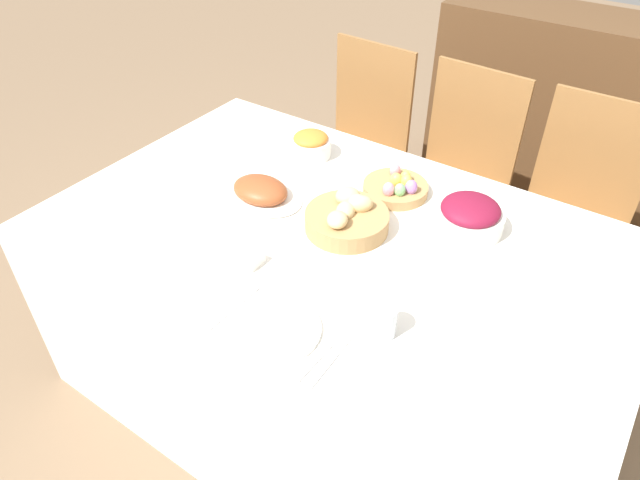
{
  "coord_description": "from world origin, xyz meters",
  "views": [
    {
      "loc": [
        0.75,
        -1.17,
        1.85
      ],
      "look_at": [
        0.01,
        -0.09,
        0.79
      ],
      "focal_mm": 32.0,
      "sensor_mm": 36.0,
      "label": 1
    }
  ],
  "objects_px": {
    "chair_far_center": "(456,173)",
    "drinking_cup": "(383,321)",
    "beet_salad_bowl": "(469,216)",
    "knife": "(322,355)",
    "dinner_plate": "(276,330)",
    "carrot_bowl": "(311,145)",
    "egg_basket": "(397,187)",
    "ham_platter": "(261,191)",
    "bread_basket": "(347,218)",
    "sideboard": "(575,112)",
    "butter_dish": "(245,257)",
    "spoon": "(332,360)",
    "chair_far_right": "(572,210)",
    "chair_far_left": "(357,141)",
    "fork": "(234,308)"
  },
  "relations": [
    {
      "from": "egg_basket",
      "to": "dinner_plate",
      "type": "distance_m",
      "value": 0.73
    },
    {
      "from": "chair_far_right",
      "to": "butter_dish",
      "type": "distance_m",
      "value": 1.41
    },
    {
      "from": "chair_far_right",
      "to": "drinking_cup",
      "type": "height_order",
      "value": "chair_far_right"
    },
    {
      "from": "chair_far_left",
      "to": "egg_basket",
      "type": "relative_size",
      "value": 4.28
    },
    {
      "from": "sideboard",
      "to": "bread_basket",
      "type": "height_order",
      "value": "sideboard"
    },
    {
      "from": "ham_platter",
      "to": "dinner_plate",
      "type": "height_order",
      "value": "ham_platter"
    },
    {
      "from": "beet_salad_bowl",
      "to": "dinner_plate",
      "type": "xyz_separation_m",
      "value": [
        -0.23,
        -0.68,
        -0.05
      ]
    },
    {
      "from": "chair_far_center",
      "to": "drinking_cup",
      "type": "distance_m",
      "value": 1.29
    },
    {
      "from": "ham_platter",
      "to": "chair_far_center",
      "type": "bearing_deg",
      "value": 69.48
    },
    {
      "from": "drinking_cup",
      "to": "bread_basket",
      "type": "bearing_deg",
      "value": 133.8
    },
    {
      "from": "carrot_bowl",
      "to": "dinner_plate",
      "type": "distance_m",
      "value": 0.89
    },
    {
      "from": "sideboard",
      "to": "spoon",
      "type": "relative_size",
      "value": 7.66
    },
    {
      "from": "spoon",
      "to": "chair_far_center",
      "type": "bearing_deg",
      "value": 98.48
    },
    {
      "from": "chair_far_center",
      "to": "sideboard",
      "type": "relative_size",
      "value": 0.64
    },
    {
      "from": "chair_far_right",
      "to": "knife",
      "type": "distance_m",
      "value": 1.42
    },
    {
      "from": "beet_salad_bowl",
      "to": "ham_platter",
      "type": "bearing_deg",
      "value": -160.26
    },
    {
      "from": "ham_platter",
      "to": "beet_salad_bowl",
      "type": "xyz_separation_m",
      "value": [
        0.65,
        0.23,
        0.03
      ]
    },
    {
      "from": "chair_far_center",
      "to": "dinner_plate",
      "type": "bearing_deg",
      "value": -83.18
    },
    {
      "from": "bread_basket",
      "to": "sideboard",
      "type": "bearing_deg",
      "value": 81.5
    },
    {
      "from": "bread_basket",
      "to": "knife",
      "type": "xyz_separation_m",
      "value": [
        0.22,
        -0.47,
        -0.04
      ]
    },
    {
      "from": "dinner_plate",
      "to": "knife",
      "type": "relative_size",
      "value": 1.2
    },
    {
      "from": "chair_far_center",
      "to": "chair_far_right",
      "type": "bearing_deg",
      "value": 3.89
    },
    {
      "from": "carrot_bowl",
      "to": "drinking_cup",
      "type": "relative_size",
      "value": 1.7
    },
    {
      "from": "egg_basket",
      "to": "butter_dish",
      "type": "height_order",
      "value": "egg_basket"
    },
    {
      "from": "sideboard",
      "to": "fork",
      "type": "relative_size",
      "value": 7.66
    },
    {
      "from": "bread_basket",
      "to": "fork",
      "type": "xyz_separation_m",
      "value": [
        -0.06,
        -0.47,
        -0.04
      ]
    },
    {
      "from": "chair_far_center",
      "to": "drinking_cup",
      "type": "xyz_separation_m",
      "value": [
        0.3,
        -1.22,
        0.3
      ]
    },
    {
      "from": "spoon",
      "to": "chair_far_left",
      "type": "bearing_deg",
      "value": 117.35
    },
    {
      "from": "chair_far_center",
      "to": "knife",
      "type": "height_order",
      "value": "chair_far_center"
    },
    {
      "from": "chair_far_right",
      "to": "egg_basket",
      "type": "xyz_separation_m",
      "value": [
        -0.48,
        -0.64,
        0.28
      ]
    },
    {
      "from": "chair_far_left",
      "to": "butter_dish",
      "type": "xyz_separation_m",
      "value": [
        0.34,
        -1.2,
        0.27
      ]
    },
    {
      "from": "dinner_plate",
      "to": "drinking_cup",
      "type": "relative_size",
      "value": 2.61
    },
    {
      "from": "dinner_plate",
      "to": "butter_dish",
      "type": "height_order",
      "value": "butter_dish"
    },
    {
      "from": "spoon",
      "to": "butter_dish",
      "type": "xyz_separation_m",
      "value": [
        -0.42,
        0.17,
        0.01
      ]
    },
    {
      "from": "butter_dish",
      "to": "egg_basket",
      "type": "bearing_deg",
      "value": 70.87
    },
    {
      "from": "spoon",
      "to": "butter_dish",
      "type": "height_order",
      "value": "butter_dish"
    },
    {
      "from": "egg_basket",
      "to": "ham_platter",
      "type": "xyz_separation_m",
      "value": [
        -0.37,
        -0.28,
        -0.0
      ]
    },
    {
      "from": "egg_basket",
      "to": "knife",
      "type": "relative_size",
      "value": 1.14
    },
    {
      "from": "butter_dish",
      "to": "chair_far_center",
      "type": "bearing_deg",
      "value": 81.81
    },
    {
      "from": "dinner_plate",
      "to": "chair_far_right",
      "type": "bearing_deg",
      "value": 72.33
    },
    {
      "from": "bread_basket",
      "to": "drinking_cup",
      "type": "xyz_separation_m",
      "value": [
        0.31,
        -0.32,
        0.0
      ]
    },
    {
      "from": "dinner_plate",
      "to": "spoon",
      "type": "relative_size",
      "value": 1.2
    },
    {
      "from": "knife",
      "to": "butter_dish",
      "type": "height_order",
      "value": "butter_dish"
    },
    {
      "from": "bread_basket",
      "to": "butter_dish",
      "type": "distance_m",
      "value": 0.34
    },
    {
      "from": "chair_far_center",
      "to": "knife",
      "type": "bearing_deg",
      "value": -77.32
    },
    {
      "from": "chair_far_right",
      "to": "ham_platter",
      "type": "height_order",
      "value": "chair_far_right"
    },
    {
      "from": "beet_salad_bowl",
      "to": "knife",
      "type": "bearing_deg",
      "value": -97.44
    },
    {
      "from": "knife",
      "to": "ham_platter",
      "type": "bearing_deg",
      "value": 142.68
    },
    {
      "from": "egg_basket",
      "to": "chair_far_center",
      "type": "bearing_deg",
      "value": 91.96
    },
    {
      "from": "beet_salad_bowl",
      "to": "chair_far_center",
      "type": "bearing_deg",
      "value": 113.61
    }
  ]
}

